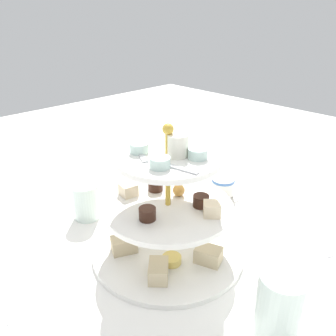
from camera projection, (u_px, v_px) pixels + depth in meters
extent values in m
plane|color=white|center=(168.00, 251.00, 0.69)|extent=(2.40, 2.40, 0.00)
cylinder|color=white|center=(168.00, 249.00, 0.69)|extent=(0.30, 0.30, 0.01)
cylinder|color=white|center=(168.00, 207.00, 0.64)|extent=(0.25, 0.25, 0.01)
cylinder|color=white|center=(168.00, 158.00, 0.60)|extent=(0.19, 0.19, 0.01)
cylinder|color=gold|center=(168.00, 195.00, 0.63)|extent=(0.01, 0.01, 0.26)
sphere|color=gold|center=(168.00, 129.00, 0.58)|extent=(0.02, 0.02, 0.02)
cube|color=#CCB78E|center=(151.00, 219.00, 0.75)|extent=(0.06, 0.05, 0.03)
cube|color=#CCB78E|center=(124.00, 244.00, 0.67)|extent=(0.05, 0.06, 0.03)
cube|color=#CCB78E|center=(158.00, 271.00, 0.60)|extent=(0.06, 0.06, 0.03)
cube|color=#CCB78E|center=(208.00, 255.00, 0.64)|extent=(0.06, 0.05, 0.03)
cube|color=#CCB78E|center=(198.00, 224.00, 0.73)|extent=(0.04, 0.05, 0.03)
cylinder|color=#E5C660|center=(172.00, 260.00, 0.64)|extent=(0.04, 0.04, 0.01)
cylinder|color=#381E14|center=(155.00, 185.00, 0.69)|extent=(0.03, 0.03, 0.02)
cylinder|color=#381E14|center=(147.00, 214.00, 0.59)|extent=(0.03, 0.03, 0.02)
cylinder|color=#381E14|center=(201.00, 201.00, 0.63)|extent=(0.03, 0.03, 0.02)
cube|color=beige|center=(212.00, 209.00, 0.60)|extent=(0.04, 0.04, 0.02)
cube|color=beige|center=(128.00, 189.00, 0.67)|extent=(0.03, 0.03, 0.02)
sphere|color=gold|center=(179.00, 190.00, 0.67)|extent=(0.02, 0.02, 0.02)
cylinder|color=silver|center=(198.00, 153.00, 0.58)|extent=(0.03, 0.03, 0.02)
cylinder|color=silver|center=(175.00, 140.00, 0.64)|extent=(0.03, 0.03, 0.02)
cylinder|color=silver|center=(139.00, 148.00, 0.61)|extent=(0.03, 0.03, 0.02)
cylinder|color=silver|center=(160.00, 162.00, 0.55)|extent=(0.03, 0.03, 0.02)
cylinder|color=white|center=(178.00, 145.00, 0.59)|extent=(0.04, 0.04, 0.04)
cube|color=silver|center=(140.00, 152.00, 0.61)|extent=(0.08, 0.05, 0.00)
cube|color=silver|center=(174.00, 167.00, 0.55)|extent=(0.09, 0.03, 0.00)
cylinder|color=silver|center=(279.00, 307.00, 0.49)|extent=(0.07, 0.07, 0.11)
cylinder|color=silver|center=(170.00, 179.00, 0.90)|extent=(0.06, 0.06, 0.07)
cylinder|color=white|center=(222.00, 195.00, 0.89)|extent=(0.09, 0.09, 0.01)
cylinder|color=white|center=(223.00, 186.00, 0.88)|extent=(0.06, 0.06, 0.04)
cylinder|color=#4772B2|center=(223.00, 180.00, 0.87)|extent=(0.06, 0.06, 0.01)
cube|color=silver|center=(303.00, 232.00, 0.74)|extent=(0.16, 0.09, 0.00)
cylinder|color=silver|center=(86.00, 201.00, 0.78)|extent=(0.06, 0.06, 0.08)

